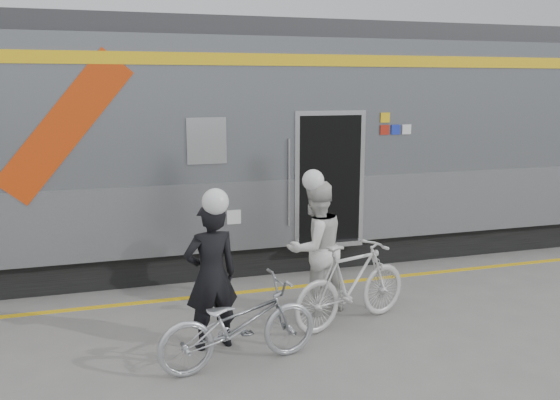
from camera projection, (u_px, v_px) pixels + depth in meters
name	position (u px, v px, depth m)	size (l,w,h in m)	color
ground	(306.00, 350.00, 6.98)	(90.00, 90.00, 0.00)	slate
train	(181.00, 145.00, 10.28)	(24.00, 3.17, 4.10)	black
safety_strip	(259.00, 290.00, 8.99)	(24.00, 0.12, 0.01)	yellow
man	(211.00, 276.00, 6.92)	(0.64, 0.42, 1.76)	black
bicycle_left	(239.00, 324.00, 6.53)	(0.64, 1.85, 0.97)	#AFB3B8
woman	(315.00, 248.00, 8.01)	(0.88, 0.69, 1.82)	silver
bicycle_right	(352.00, 284.00, 7.65)	(0.52, 1.83, 1.10)	beige
helmet_man	(209.00, 189.00, 6.72)	(0.31, 0.31, 0.31)	white
helmet_woman	(316.00, 171.00, 7.81)	(0.29, 0.29, 0.29)	white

